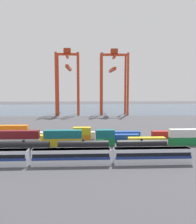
# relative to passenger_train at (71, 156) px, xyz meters

# --- Properties ---
(ground_plane) EXTENTS (420.00, 420.00, 0.00)m
(ground_plane) POSITION_rel_passenger_train_xyz_m (8.13, 58.36, -2.14)
(ground_plane) COLOR #424247
(harbour_water) EXTENTS (400.00, 110.00, 0.01)m
(harbour_water) POSITION_rel_passenger_train_xyz_m (8.13, 157.18, -2.14)
(harbour_water) COLOR #384C60
(harbour_water) RESTS_ON ground_plane
(passenger_train) EXTENTS (59.03, 3.14, 3.90)m
(passenger_train) POSITION_rel_passenger_train_xyz_m (0.00, 0.00, 0.00)
(passenger_train) COLOR silver
(passenger_train) RESTS_ON ground_plane
(freight_tank_row) EXTENTS (46.97, 2.93, 4.39)m
(freight_tank_row) POSITION_rel_passenger_train_xyz_m (2.82, 8.80, -0.06)
(freight_tank_row) COLOR #232326
(freight_tank_row) RESTS_ON ground_plane
(shipping_container_2) EXTENTS (12.10, 2.44, 2.60)m
(shipping_container_2) POSITION_rel_passenger_train_xyz_m (-17.42, 19.27, -0.84)
(shipping_container_2) COLOR silver
(shipping_container_2) RESTS_ON ground_plane
(shipping_container_3) EXTENTS (12.10, 2.44, 2.60)m
(shipping_container_3) POSITION_rel_passenger_train_xyz_m (-17.42, 19.27, 1.76)
(shipping_container_3) COLOR maroon
(shipping_container_3) RESTS_ON shipping_container_2
(shipping_container_4) EXTENTS (12.10, 2.44, 2.60)m
(shipping_container_4) POSITION_rel_passenger_train_xyz_m (-3.83, 19.27, -0.84)
(shipping_container_4) COLOR gold
(shipping_container_4) RESTS_ON ground_plane
(shipping_container_5) EXTENTS (12.10, 2.44, 2.60)m
(shipping_container_5) POSITION_rel_passenger_train_xyz_m (-3.83, 19.27, 1.76)
(shipping_container_5) COLOR #146066
(shipping_container_5) RESTS_ON shipping_container_4
(shipping_container_6) EXTENTS (6.04, 2.44, 2.60)m
(shipping_container_6) POSITION_rel_passenger_train_xyz_m (9.75, 19.27, -0.84)
(shipping_container_6) COLOR #197538
(shipping_container_6) RESTS_ON ground_plane
(shipping_container_7) EXTENTS (6.04, 2.44, 2.60)m
(shipping_container_7) POSITION_rel_passenger_train_xyz_m (9.75, 19.27, 1.76)
(shipping_container_7) COLOR #146066
(shipping_container_7) RESTS_ON shipping_container_6
(shipping_container_8) EXTENTS (12.10, 2.44, 2.60)m
(shipping_container_8) POSITION_rel_passenger_train_xyz_m (23.33, 19.27, -0.84)
(shipping_container_8) COLOR gold
(shipping_container_8) RESTS_ON ground_plane
(shipping_container_9) EXTENTS (12.10, 2.44, 2.60)m
(shipping_container_9) POSITION_rel_passenger_train_xyz_m (36.92, 19.27, -0.84)
(shipping_container_9) COLOR #197538
(shipping_container_9) RESTS_ON ground_plane
(shipping_container_10) EXTENTS (12.10, 2.44, 2.60)m
(shipping_container_10) POSITION_rel_passenger_train_xyz_m (36.92, 19.27, 1.76)
(shipping_container_10) COLOR silver
(shipping_container_10) RESTS_ON shipping_container_9
(shipping_container_12) EXTENTS (12.10, 2.44, 2.60)m
(shipping_container_12) POSITION_rel_passenger_train_xyz_m (-25.01, 24.83, -0.84)
(shipping_container_12) COLOR orange
(shipping_container_12) RESTS_ON ground_plane
(shipping_container_13) EXTENTS (12.10, 2.44, 2.60)m
(shipping_container_13) POSITION_rel_passenger_train_xyz_m (-11.40, 24.83, -0.84)
(shipping_container_13) COLOR gold
(shipping_container_13) RESTS_ON ground_plane
(shipping_container_14) EXTENTS (6.04, 2.44, 2.60)m
(shipping_container_14) POSITION_rel_passenger_train_xyz_m (2.21, 24.83, -0.84)
(shipping_container_14) COLOR orange
(shipping_container_14) RESTS_ON ground_plane
(shipping_container_15) EXTENTS (6.04, 2.44, 2.60)m
(shipping_container_15) POSITION_rel_passenger_train_xyz_m (2.21, 24.83, 1.76)
(shipping_container_15) COLOR gold
(shipping_container_15) RESTS_ON shipping_container_14
(shipping_container_16) EXTENTS (12.10, 2.44, 2.60)m
(shipping_container_16) POSITION_rel_passenger_train_xyz_m (15.82, 24.83, -0.84)
(shipping_container_16) COLOR #1C4299
(shipping_container_16) RESTS_ON ground_plane
(shipping_container_17) EXTENTS (12.10, 2.44, 2.60)m
(shipping_container_17) POSITION_rel_passenger_train_xyz_m (-23.53, 30.39, -0.84)
(shipping_container_17) COLOR slate
(shipping_container_17) RESTS_ON ground_plane
(shipping_container_18) EXTENTS (12.10, 2.44, 2.60)m
(shipping_container_18) POSITION_rel_passenger_train_xyz_m (-23.53, 30.39, 1.76)
(shipping_container_18) COLOR orange
(shipping_container_18) RESTS_ON shipping_container_17
(shipping_container_19) EXTENTS (12.10, 2.44, 2.60)m
(shipping_container_19) POSITION_rel_passenger_train_xyz_m (-9.86, 30.39, -0.84)
(shipping_container_19) COLOR silver
(shipping_container_19) RESTS_ON ground_plane
(shipping_container_20) EXTENTS (6.04, 2.44, 2.60)m
(shipping_container_20) POSITION_rel_passenger_train_xyz_m (3.81, 30.39, -0.84)
(shipping_container_20) COLOR silver
(shipping_container_20) RESTS_ON ground_plane
(shipping_container_21) EXTENTS (12.10, 2.44, 2.60)m
(shipping_container_21) POSITION_rel_passenger_train_xyz_m (17.48, 30.39, -0.84)
(shipping_container_21) COLOR #1C4299
(shipping_container_21) RESTS_ON ground_plane
(shipping_container_22) EXTENTS (6.04, 2.44, 2.60)m
(shipping_container_22) POSITION_rel_passenger_train_xyz_m (31.15, 30.39, -0.84)
(shipping_container_22) COLOR #AD211C
(shipping_container_22) RESTS_ON ground_plane
(gantry_crane_west) EXTENTS (16.25, 41.13, 45.33)m
(gantry_crane_west) POSITION_rel_passenger_train_xyz_m (-9.04, 117.69, 25.63)
(gantry_crane_west) COLOR red
(gantry_crane_west) RESTS_ON ground_plane
(gantry_crane_central) EXTENTS (19.39, 35.56, 45.16)m
(gantry_crane_central) POSITION_rel_passenger_train_xyz_m (23.30, 116.77, 25.18)
(gantry_crane_central) COLOR red
(gantry_crane_central) RESTS_ON ground_plane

